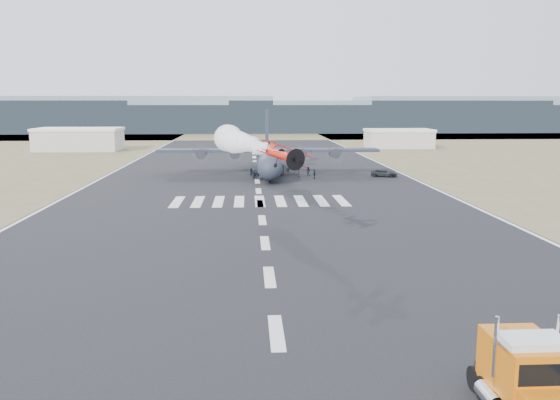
{
  "coord_description": "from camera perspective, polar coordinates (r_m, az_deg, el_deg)",
  "views": [
    {
      "loc": [
        -1.71,
        -35.27,
        14.3
      ],
      "look_at": [
        1.69,
        26.78,
        4.0
      ],
      "focal_mm": 38.0,
      "sensor_mm": 36.0,
      "label": 1
    }
  ],
  "objects": [
    {
      "name": "smoke_trail",
      "position": [
        75.16,
        -4.44,
        5.76
      ],
      "size": [
        7.54,
        23.48,
        3.58
      ],
      "rotation": [
        0.0,
        0.0,
        0.25
      ],
      "color": "white"
    },
    {
      "name": "transport_aircraft",
      "position": [
        119.59,
        -1.16,
        4.11
      ],
      "size": [
        43.64,
        35.98,
        12.64
      ],
      "rotation": [
        0.0,
        0.0,
        -0.01
      ],
      "color": "#202431",
      "rests_on": "ground"
    },
    {
      "name": "ridge_seg_f",
      "position": [
        323.37,
        21.11,
        7.76
      ],
      "size": [
        150.0,
        50.0,
        17.0
      ],
      "primitive_type": "cube",
      "color": "slate",
      "rests_on": "ground"
    },
    {
      "name": "crew_d",
      "position": [
        111.71,
        3.32,
        2.51
      ],
      "size": [
        0.78,
        1.15,
        1.8
      ],
      "primitive_type": "imported",
      "rotation": [
        0.0,
        0.0,
        4.47
      ],
      "color": "black",
      "rests_on": "ground"
    },
    {
      "name": "crew_e",
      "position": [
        110.5,
        -1.9,
        2.43
      ],
      "size": [
        0.95,
        1.0,
        1.76
      ],
      "primitive_type": "imported",
      "rotation": [
        0.0,
        0.0,
        5.41
      ],
      "color": "black",
      "rests_on": "ground"
    },
    {
      "name": "hangar_right",
      "position": [
        191.65,
        11.35,
        5.85
      ],
      "size": [
        20.5,
        12.5,
        5.9
      ],
      "color": "#B1AB9D",
      "rests_on": "ground"
    },
    {
      "name": "scrub_far",
      "position": [
        265.66,
        -2.78,
        6.31
      ],
      "size": [
        500.0,
        80.0,
        0.0
      ],
      "primitive_type": "cube",
      "color": "brown",
      "rests_on": "ground"
    },
    {
      "name": "runway_markings",
      "position": [
        96.35,
        -2.08,
        0.87
      ],
      "size": [
        60.0,
        260.0,
        0.01
      ],
      "primitive_type": null,
      "color": "silver",
      "rests_on": "ground"
    },
    {
      "name": "hangar_left",
      "position": [
        187.47,
        -18.78,
        5.58
      ],
      "size": [
        24.5,
        14.5,
        6.7
      ],
      "color": "#B1AB9D",
      "rests_on": "ground"
    },
    {
      "name": "aerobatic_biplane",
      "position": [
        55.83,
        0.22,
        4.37
      ],
      "size": [
        5.45,
        5.3,
        3.1
      ],
      "rotation": [
        0.0,
        0.35,
        0.25
      ],
      "color": "red"
    },
    {
      "name": "crew_a",
      "position": [
        113.31,
        -2.34,
        2.59
      ],
      "size": [
        0.63,
        0.52,
        1.71
      ],
      "primitive_type": "imported",
      "rotation": [
        0.0,
        0.0,
        0.02
      ],
      "color": "black",
      "rests_on": "ground"
    },
    {
      "name": "crew_b",
      "position": [
        116.48,
        2.71,
        2.79
      ],
      "size": [
        1.02,
        0.88,
        1.78
      ],
      "primitive_type": "imported",
      "rotation": [
        0.0,
        0.0,
        2.65
      ],
      "color": "black",
      "rests_on": "ground"
    },
    {
      "name": "crew_f",
      "position": [
        110.77,
        -2.52,
        2.44
      ],
      "size": [
        1.72,
        1.1,
        1.76
      ],
      "primitive_type": "imported",
      "rotation": [
        0.0,
        0.0,
        5.91
      ],
      "color": "black",
      "rests_on": "ground"
    },
    {
      "name": "semi_truck",
      "position": [
        30.06,
        22.87,
        -15.6
      ],
      "size": [
        3.03,
        8.9,
        4.0
      ],
      "rotation": [
        0.0,
        0.0,
        0.0
      ],
      "color": "black",
      "rests_on": "ground"
    },
    {
      "name": "ground",
      "position": [
        38.1,
        -0.34,
        -12.63
      ],
      "size": [
        500.0,
        500.0,
        0.0
      ],
      "primitive_type": "plane",
      "color": "black",
      "rests_on": "ground"
    },
    {
      "name": "crew_h",
      "position": [
        115.1,
        -2.77,
        2.67
      ],
      "size": [
        0.84,
        0.57,
        1.65
      ],
      "primitive_type": "imported",
      "rotation": [
        0.0,
        0.0,
        6.19
      ],
      "color": "black",
      "rests_on": "ground"
    },
    {
      "name": "support_vehicle",
      "position": [
        116.53,
        9.98,
        2.56
      ],
      "size": [
        5.45,
        3.54,
        1.39
      ],
      "primitive_type": "imported",
      "rotation": [
        0.0,
        0.0,
        1.31
      ],
      "color": "black",
      "rests_on": "ground"
    },
    {
      "name": "crew_g",
      "position": [
        113.87,
        -1.12,
        2.65
      ],
      "size": [
        0.84,
        0.8,
        1.82
      ],
      "primitive_type": "imported",
      "rotation": [
        0.0,
        0.0,
        0.51
      ],
      "color": "black",
      "rests_on": "ground"
    },
    {
      "name": "crew_c",
      "position": [
        114.31,
        1.79,
        2.66
      ],
      "size": [
        0.63,
        1.17,
        1.73
      ],
      "primitive_type": "imported",
      "rotation": [
        0.0,
        0.0,
        4.61
      ],
      "color": "black",
      "rests_on": "ground"
    },
    {
      "name": "ridge_seg_d",
      "position": [
        295.38,
        -2.83,
        7.89
      ],
      "size": [
        150.0,
        50.0,
        13.0
      ],
      "primitive_type": "cube",
      "color": "slate",
      "rests_on": "ground"
    },
    {
      "name": "ridge_seg_e",
      "position": [
        302.79,
        9.69,
        7.99
      ],
      "size": [
        150.0,
        50.0,
        15.0
      ],
      "primitive_type": "cube",
      "color": "slate",
      "rests_on": "ground"
    },
    {
      "name": "ridge_seg_c",
      "position": [
        302.03,
        -15.38,
        7.98
      ],
      "size": [
        150.0,
        50.0,
        17.0
      ],
      "primitive_type": "cube",
      "color": "slate",
      "rests_on": "ground"
    }
  ]
}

